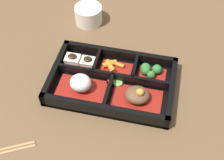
{
  "coord_description": "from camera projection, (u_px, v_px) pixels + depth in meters",
  "views": [
    {
      "loc": [
        -0.12,
        0.52,
        0.66
      ],
      "look_at": [
        0.0,
        0.0,
        0.03
      ],
      "focal_mm": 50.0,
      "sensor_mm": 36.0,
      "label": 1
    }
  ],
  "objects": [
    {
      "name": "bowl_tofu",
      "position": [
        80.0,
        61.0,
        0.87
      ],
      "size": [
        0.08,
        0.06,
        0.03
      ],
      "color": "maroon",
      "rests_on": "bento_base"
    },
    {
      "name": "bowl_stew",
      "position": [
        137.0,
        96.0,
        0.79
      ],
      "size": [
        0.13,
        0.08,
        0.05
      ],
      "color": "maroon",
      "rests_on": "bento_base"
    },
    {
      "name": "bento_base",
      "position": [
        112.0,
        85.0,
        0.84
      ],
      "size": [
        0.33,
        0.21,
        0.01
      ],
      "color": "black",
      "rests_on": "ground_plane"
    },
    {
      "name": "bowl_pickles",
      "position": [
        116.0,
        81.0,
        0.84
      ],
      "size": [
        0.04,
        0.04,
        0.01
      ],
      "color": "maroon",
      "rests_on": "bento_base"
    },
    {
      "name": "bowl_carrots",
      "position": [
        113.0,
        67.0,
        0.87
      ],
      "size": [
        0.09,
        0.06,
        0.02
      ],
      "color": "maroon",
      "rests_on": "bento_base"
    },
    {
      "name": "bowl_rice",
      "position": [
        81.0,
        85.0,
        0.81
      ],
      "size": [
        0.13,
        0.08,
        0.05
      ],
      "color": "maroon",
      "rests_on": "bento_base"
    },
    {
      "name": "ground_plane",
      "position": [
        112.0,
        86.0,
        0.85
      ],
      "size": [
        3.0,
        3.0,
        0.0
      ],
      "primitive_type": "plane",
      "color": "brown"
    },
    {
      "name": "bowl_greens",
      "position": [
        150.0,
        71.0,
        0.85
      ],
      "size": [
        0.08,
        0.06,
        0.03
      ],
      "color": "maroon",
      "rests_on": "bento_base"
    },
    {
      "name": "tea_cup",
      "position": [
        88.0,
        14.0,
        1.0
      ],
      "size": [
        0.09,
        0.09,
        0.06
      ],
      "color": "beige",
      "rests_on": "ground_plane"
    },
    {
      "name": "bento_rim",
      "position": [
        112.0,
        80.0,
        0.83
      ],
      "size": [
        0.33,
        0.21,
        0.04
      ],
      "color": "black",
      "rests_on": "ground_plane"
    }
  ]
}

